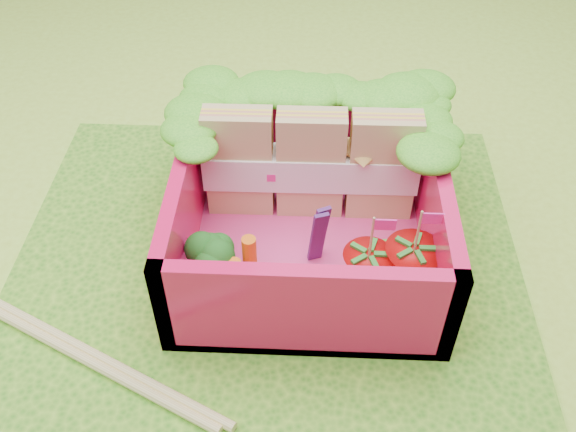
# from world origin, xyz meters

# --- Properties ---
(ground) EXTENTS (14.00, 14.00, 0.00)m
(ground) POSITION_xyz_m (0.00, 0.00, 0.00)
(ground) COLOR #9FC938
(ground) RESTS_ON ground
(placemat) EXTENTS (2.60, 2.60, 0.03)m
(placemat) POSITION_xyz_m (0.00, 0.00, 0.01)
(placemat) COLOR #3F8B1F
(placemat) RESTS_ON ground
(bento_floor) EXTENTS (1.30, 1.30, 0.05)m
(bento_floor) POSITION_xyz_m (0.21, 0.24, 0.06)
(bento_floor) COLOR #E13983
(bento_floor) RESTS_ON placemat
(bento_box) EXTENTS (1.30, 1.30, 0.55)m
(bento_box) POSITION_xyz_m (0.21, 0.24, 0.31)
(bento_box) COLOR #E51351
(bento_box) RESTS_ON placemat
(lettuce_ruffle) EXTENTS (1.43, 0.83, 0.11)m
(lettuce_ruffle) POSITION_xyz_m (0.21, 0.73, 0.64)
(lettuce_ruffle) COLOR #22961B
(lettuce_ruffle) RESTS_ON bento_box
(sandwich_stack) EXTENTS (1.12, 0.18, 0.62)m
(sandwich_stack) POSITION_xyz_m (0.22, 0.52, 0.38)
(sandwich_stack) COLOR tan
(sandwich_stack) RESTS_ON bento_floor
(broccoli) EXTENTS (0.35, 0.35, 0.25)m
(broccoli) POSITION_xyz_m (-0.23, -0.02, 0.26)
(broccoli) COLOR #6AAA52
(broccoli) RESTS_ON bento_floor
(carrot_sticks) EXTENTS (0.13, 0.19, 0.28)m
(carrot_sticks) POSITION_xyz_m (-0.09, -0.07, 0.21)
(carrot_sticks) COLOR orange
(carrot_sticks) RESTS_ON bento_floor
(purple_wedges) EXTENTS (0.08, 0.08, 0.38)m
(purple_wedges) POSITION_xyz_m (0.26, 0.12, 0.27)
(purple_wedges) COLOR #3F1856
(purple_wedges) RESTS_ON bento_floor
(strawberry_left) EXTENTS (0.25, 0.25, 0.49)m
(strawberry_left) POSITION_xyz_m (0.49, -0.05, 0.21)
(strawberry_left) COLOR red
(strawberry_left) RESTS_ON bento_floor
(strawberry_right) EXTENTS (0.27, 0.27, 0.51)m
(strawberry_right) POSITION_xyz_m (0.70, -0.03, 0.22)
(strawberry_right) COLOR red
(strawberry_right) RESTS_ON bento_floor
(snap_peas) EXTENTS (0.64, 0.50, 0.05)m
(snap_peas) POSITION_xyz_m (0.60, 0.03, 0.11)
(snap_peas) COLOR #53A734
(snap_peas) RESTS_ON bento_floor
(chopsticks) EXTENTS (2.13, 1.06, 0.05)m
(chopsticks) POSITION_xyz_m (-1.12, -0.29, 0.05)
(chopsticks) COLOR #D3BD73
(chopsticks) RESTS_ON placemat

